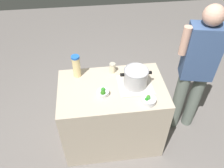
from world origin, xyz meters
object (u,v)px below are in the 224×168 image
mason_jar (112,68)px  broccoli_bowl_center (149,100)px  broccoli_bowl_front (103,93)px  person_cook (196,70)px  cooking_pot (136,77)px  lemonade_pitcher (76,66)px

mason_jar → broccoli_bowl_center: mason_jar is taller
broccoli_bowl_front → person_cook: 1.05m
mason_jar → broccoli_bowl_front: mason_jar is taller
broccoli_bowl_front → person_cook: size_ratio=0.07×
person_cook → mason_jar: bearing=170.7°
mason_jar → broccoli_bowl_center: (0.28, -0.50, -0.03)m
mason_jar → person_cook: 0.91m
cooking_pot → broccoli_bowl_center: cooking_pot is taller
broccoli_bowl_center → person_cook: size_ratio=0.08×
person_cook → broccoli_bowl_front: bearing=-169.1°
cooking_pot → mason_jar: size_ratio=2.82×
lemonade_pitcher → broccoli_bowl_center: (0.67, -0.49, -0.10)m
mason_jar → person_cook: (0.90, -0.15, -0.01)m
mason_jar → person_cook: person_cook is taller
lemonade_pitcher → person_cook: size_ratio=0.16×
lemonade_pitcher → broccoli_bowl_center: 0.83m
broccoli_bowl_center → person_cook: (0.61, 0.35, 0.02)m
cooking_pot → broccoli_bowl_center: 0.28m
mason_jar → broccoli_bowl_front: (-0.14, -0.34, -0.02)m
cooking_pot → lemonade_pitcher: (-0.59, 0.23, 0.02)m
broccoli_bowl_center → cooking_pot: bearing=106.8°
lemonade_pitcher → broccoli_bowl_front: (0.25, -0.33, -0.10)m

